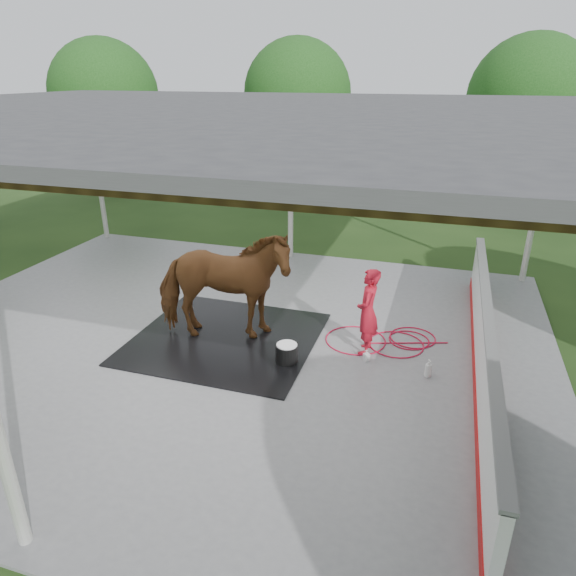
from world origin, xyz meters
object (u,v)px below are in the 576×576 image
(dasher_board, at_px, (482,348))
(wash_bucket, at_px, (287,353))
(horse, at_px, (223,286))
(handler, at_px, (368,312))

(dasher_board, xyz_separation_m, wash_bucket, (-3.06, -0.48, -0.36))
(horse, bearing_deg, handler, -98.31)
(dasher_board, height_order, wash_bucket, dasher_board)
(dasher_board, relative_size, wash_bucket, 21.12)
(horse, distance_m, wash_bucket, 1.66)
(handler, bearing_deg, dasher_board, 79.78)
(dasher_board, height_order, horse, horse)
(handler, xyz_separation_m, wash_bucket, (-1.20, -0.78, -0.59))
(handler, distance_m, wash_bucket, 1.55)
(horse, relative_size, handler, 1.58)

